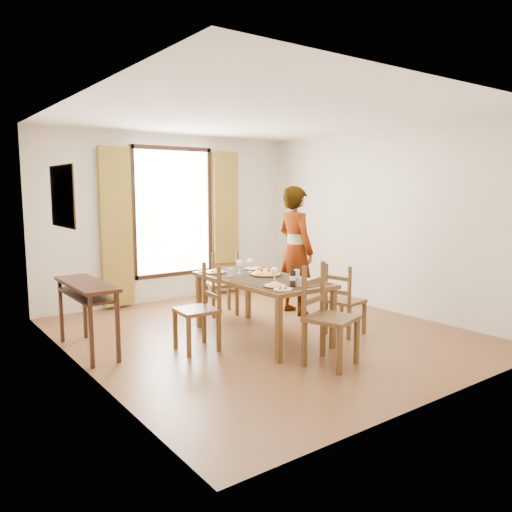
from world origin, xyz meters
TOP-DOWN VIEW (x-y plane):
  - ground at (0.00, 0.00)m, footprint 5.00×5.00m
  - room_shell at (-0.00, 0.13)m, footprint 4.60×5.10m
  - console_table at (-2.03, 0.60)m, footprint 0.38×1.20m
  - dining_table at (-0.12, -0.10)m, footprint 0.92×1.81m
  - chair_west at (-0.97, -0.07)m, footprint 0.46×0.46m
  - chair_north at (0.09, 1.13)m, footprint 0.50×0.50m
  - chair_south at (-0.14, -1.29)m, footprint 0.59×0.59m
  - chair_east at (0.78, -0.64)m, footprint 0.47×0.47m
  - man at (1.01, 0.57)m, footprint 0.72×0.51m
  - plate_sw at (-0.36, -0.68)m, footprint 0.27×0.27m
  - plate_se at (0.16, -0.67)m, footprint 0.27×0.27m
  - plate_nw at (-0.41, 0.48)m, footprint 0.27×0.27m
  - plate_ne at (0.14, 0.42)m, footprint 0.27×0.27m
  - pasta_platter at (0.00, -0.04)m, footprint 0.40×0.40m
  - caprese_plate at (-0.40, -0.86)m, footprint 0.20×0.20m
  - wine_glass_a at (-0.20, -0.47)m, footprint 0.08×0.08m
  - wine_glass_b at (-0.00, 0.29)m, footprint 0.08×0.08m
  - wine_glass_c at (-0.21, 0.25)m, footprint 0.08×0.08m
  - tumbler_a at (0.20, -0.39)m, footprint 0.07×0.07m
  - tumbler_b at (-0.40, 0.17)m, footprint 0.07×0.07m
  - tumbler_c at (-0.11, -0.82)m, footprint 0.07×0.07m
  - wine_bottle at (-0.20, -0.79)m, footprint 0.07×0.07m

SIDE VIEW (x-z plane):
  - ground at x=0.00m, z-range 0.00..0.00m
  - chair_east at x=0.78m, z-range -0.03..0.87m
  - chair_north at x=0.09m, z-range -0.03..0.91m
  - chair_west at x=-0.97m, z-range -0.03..0.94m
  - chair_south at x=-0.14m, z-range -0.04..1.02m
  - console_table at x=-2.03m, z-range 0.28..1.08m
  - dining_table at x=-0.12m, z-range 0.31..1.07m
  - caprese_plate at x=-0.40m, z-range 0.76..0.80m
  - plate_sw at x=-0.36m, z-range 0.76..0.81m
  - plate_se at x=0.16m, z-range 0.76..0.81m
  - plate_nw at x=-0.41m, z-range 0.76..0.81m
  - plate_ne at x=0.14m, z-range 0.76..0.81m
  - pasta_platter at x=0.00m, z-range 0.76..0.86m
  - tumbler_a at x=0.20m, z-range 0.76..0.86m
  - tumbler_b at x=-0.40m, z-range 0.76..0.86m
  - tumbler_c at x=-0.11m, z-range 0.76..0.86m
  - wine_glass_a at x=-0.20m, z-range 0.76..0.94m
  - wine_glass_b at x=0.00m, z-range 0.76..0.94m
  - wine_glass_c at x=-0.21m, z-range 0.76..0.94m
  - wine_bottle at x=-0.20m, z-range 0.76..1.00m
  - man at x=1.01m, z-range 0.00..1.87m
  - room_shell at x=0.00m, z-range 0.17..2.91m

